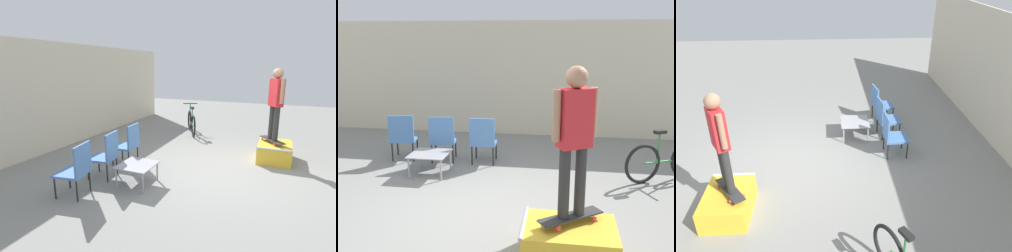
% 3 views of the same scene
% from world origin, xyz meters
% --- Properties ---
extents(ground_plane, '(24.00, 24.00, 0.00)m').
position_xyz_m(ground_plane, '(0.00, 0.00, 0.00)').
color(ground_plane, gray).
extents(house_wall_back, '(12.00, 0.06, 3.00)m').
position_xyz_m(house_wall_back, '(0.00, 4.77, 1.50)').
color(house_wall_back, beige).
rests_on(house_wall_back, ground_plane).
extents(skate_ramp_box, '(1.12, 0.79, 0.46)m').
position_xyz_m(skate_ramp_box, '(1.30, -1.02, 0.22)').
color(skate_ramp_box, gold).
rests_on(skate_ramp_box, ground_plane).
extents(skateboard_on_ramp, '(0.79, 0.65, 0.07)m').
position_xyz_m(skateboard_on_ramp, '(1.31, -0.94, 0.51)').
color(skateboard_on_ramp, '#2D2D2D').
rests_on(skateboard_on_ramp, skate_ramp_box).
extents(person_skater, '(0.50, 0.37, 1.77)m').
position_xyz_m(person_skater, '(1.31, -0.94, 1.57)').
color(person_skater, '#2D2D2D').
rests_on(person_skater, skateboard_on_ramp).
extents(coffee_table, '(0.72, 0.69, 0.42)m').
position_xyz_m(coffee_table, '(-1.32, 1.46, 0.37)').
color(coffee_table, '#9E9EA3').
rests_on(coffee_table, ground_plane).
extents(patio_chair_left, '(0.60, 0.60, 1.00)m').
position_xyz_m(patio_chair_left, '(-2.18, 2.21, 0.54)').
color(patio_chair_left, black).
rests_on(patio_chair_left, ground_plane).
extents(patio_chair_center, '(0.59, 0.59, 1.00)m').
position_xyz_m(patio_chair_center, '(-1.30, 2.21, 0.54)').
color(patio_chair_center, black).
rests_on(patio_chair_center, ground_plane).
extents(patio_chair_right, '(0.54, 0.54, 1.00)m').
position_xyz_m(patio_chair_right, '(-0.43, 2.21, 0.54)').
color(patio_chair_right, black).
rests_on(patio_chair_right, ground_plane).
extents(bicycle, '(1.57, 0.82, 1.03)m').
position_xyz_m(bicycle, '(3.07, 1.80, 0.39)').
color(bicycle, black).
rests_on(bicycle, ground_plane).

